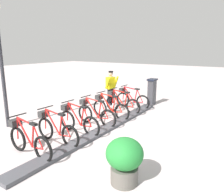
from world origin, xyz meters
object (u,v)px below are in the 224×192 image
object	(u,v)px
bike_docked_4	(77,120)
bike_docked_6	(28,140)
bike_docked_0	(131,99)
lamp_post	(0,48)
bike_docked_3	(95,113)
bike_docked_2	(109,107)
bike_docked_5	(55,129)
payment_kiosk	(152,91)
planter_bush	(125,158)
bike_docked_1	(121,103)
worker_near_rack	(111,87)

from	to	relation	value
bike_docked_4	bike_docked_6	distance (m)	1.83
bike_docked_0	lamp_post	bearing A→B (deg)	62.21
bike_docked_0	bike_docked_3	distance (m)	2.74
bike_docked_2	bike_docked_3	distance (m)	0.91
bike_docked_0	bike_docked_5	distance (m)	4.56
bike_docked_3	payment_kiosk	bearing A→B (deg)	-98.65
planter_bush	bike_docked_0	bearing A→B (deg)	-62.83
bike_docked_1	bike_docked_6	distance (m)	4.56
payment_kiosk	bike_docked_0	xyz separation A→B (m)	(0.57, 1.02, -0.24)
bike_docked_1	bike_docked_3	bearing A→B (deg)	90.00
bike_docked_0	bike_docked_4	xyz separation A→B (m)	(0.00, 3.65, 0.00)
bike_docked_5	worker_near_rack	xyz separation A→B (m)	(1.03, -4.39, 0.48)
payment_kiosk	bike_docked_1	size ratio (longest dim) A/B	0.74
worker_near_rack	bike_docked_4	bearing A→B (deg)	106.48
payment_kiosk	bike_docked_4	xyz separation A→B (m)	(0.57, 4.67, -0.24)
bike_docked_2	bike_docked_4	bearing A→B (deg)	90.00
bike_docked_3	bike_docked_0	bearing A→B (deg)	-90.00
bike_docked_0	payment_kiosk	bearing A→B (deg)	-119.23
bike_docked_3	bike_docked_4	distance (m)	0.91
lamp_post	planter_bush	bearing A→B (deg)	174.03
bike_docked_4	planter_bush	distance (m)	3.01
bike_docked_5	worker_near_rack	distance (m)	4.53
payment_kiosk	bike_docked_5	xyz separation A→B (m)	(0.57, 5.58, -0.24)
bike_docked_6	worker_near_rack	size ratio (longest dim) A/B	1.04
bike_docked_1	bike_docked_4	size ratio (longest dim) A/B	1.00
payment_kiosk	bike_docked_3	xyz separation A→B (m)	(0.57, 3.76, -0.24)
bike_docked_5	lamp_post	bearing A→B (deg)	0.56
lamp_post	planter_bush	xyz separation A→B (m)	(-5.04, 0.53, -2.17)
bike_docked_0	bike_docked_6	bearing A→B (deg)	90.00
bike_docked_0	bike_docked_6	world-z (taller)	same
bike_docked_0	lamp_post	world-z (taller)	lamp_post
payment_kiosk	bike_docked_6	distance (m)	6.53
payment_kiosk	bike_docked_1	xyz separation A→B (m)	(0.57, 1.93, -0.24)
bike_docked_1	bike_docked_6	size ratio (longest dim) A/B	1.00
payment_kiosk	bike_docked_2	distance (m)	2.91
payment_kiosk	bike_docked_6	bearing A→B (deg)	84.97
bike_docked_2	planter_bush	world-z (taller)	bike_docked_2
bike_docked_3	planter_bush	size ratio (longest dim) A/B	1.77
bike_docked_6	lamp_post	size ratio (longest dim) A/B	0.41
bike_docked_5	bike_docked_6	size ratio (longest dim) A/B	1.00
bike_docked_6	bike_docked_1	bearing A→B (deg)	-90.00
bike_docked_5	lamp_post	size ratio (longest dim) A/B	0.41
payment_kiosk	bike_docked_6	world-z (taller)	payment_kiosk
bike_docked_4	lamp_post	xyz separation A→B (m)	(2.42, 0.94, 2.28)
bike_docked_3	planter_bush	world-z (taller)	bike_docked_3
bike_docked_3	planter_bush	xyz separation A→B (m)	(-2.62, 2.38, 0.11)
bike_docked_4	bike_docked_6	size ratio (longest dim) A/B	1.00
payment_kiosk	bike_docked_5	world-z (taller)	payment_kiosk
bike_docked_1	bike_docked_4	world-z (taller)	same
bike_docked_4	bike_docked_2	bearing A→B (deg)	-90.00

